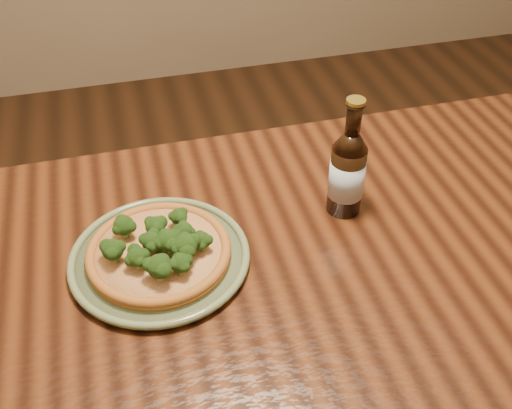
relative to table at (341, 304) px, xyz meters
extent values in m
cube|color=#44200E|center=(0.00, 0.00, 0.07)|extent=(1.60, 0.90, 0.04)
cylinder|color=#62714D|center=(-0.30, 0.10, 0.10)|extent=(0.28, 0.28, 0.01)
torus|color=#62714D|center=(-0.30, 0.10, 0.11)|extent=(0.31, 0.31, 0.01)
torus|color=#62714D|center=(-0.30, 0.10, 0.10)|extent=(0.25, 0.25, 0.01)
cylinder|color=#9F5D24|center=(-0.30, 0.10, 0.11)|extent=(0.24, 0.24, 0.01)
torus|color=#9F5D24|center=(-0.30, 0.10, 0.12)|extent=(0.25, 0.25, 0.02)
cylinder|color=beige|center=(-0.30, 0.10, 0.12)|extent=(0.21, 0.21, 0.01)
sphere|color=#2D561A|center=(-0.34, 0.06, 0.15)|extent=(0.04, 0.04, 0.03)
sphere|color=#2D561A|center=(-0.29, 0.09, 0.15)|extent=(0.04, 0.04, 0.04)
sphere|color=#2D561A|center=(-0.31, 0.03, 0.15)|extent=(0.05, 0.05, 0.04)
sphere|color=#2D561A|center=(-0.26, 0.15, 0.14)|extent=(0.04, 0.04, 0.03)
sphere|color=#2D561A|center=(-0.38, 0.09, 0.15)|extent=(0.04, 0.04, 0.04)
sphere|color=#2D561A|center=(-0.36, 0.14, 0.15)|extent=(0.04, 0.04, 0.04)
sphere|color=#2D561A|center=(-0.30, 0.13, 0.15)|extent=(0.05, 0.05, 0.03)
sphere|color=#2D561A|center=(-0.26, 0.07, 0.15)|extent=(0.04, 0.04, 0.04)
sphere|color=#2D561A|center=(-0.32, 0.10, 0.15)|extent=(0.05, 0.05, 0.03)
sphere|color=#2D561A|center=(-0.23, 0.08, 0.14)|extent=(0.03, 0.03, 0.03)
sphere|color=#2D561A|center=(-0.26, 0.11, 0.14)|extent=(0.04, 0.04, 0.03)
sphere|color=#2D561A|center=(-0.28, 0.03, 0.15)|extent=(0.04, 0.04, 0.03)
cylinder|color=black|center=(0.05, 0.15, 0.16)|extent=(0.06, 0.06, 0.14)
cone|color=black|center=(0.05, 0.15, 0.25)|extent=(0.06, 0.06, 0.03)
cylinder|color=black|center=(0.05, 0.15, 0.29)|extent=(0.03, 0.03, 0.06)
torus|color=black|center=(0.05, 0.15, 0.32)|extent=(0.03, 0.03, 0.01)
cylinder|color=#A58C33|center=(0.05, 0.15, 0.33)|extent=(0.03, 0.03, 0.01)
cylinder|color=silver|center=(0.05, 0.15, 0.17)|extent=(0.07, 0.07, 0.07)
camera|label=1|loc=(-0.33, -0.64, 0.84)|focal=42.00mm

